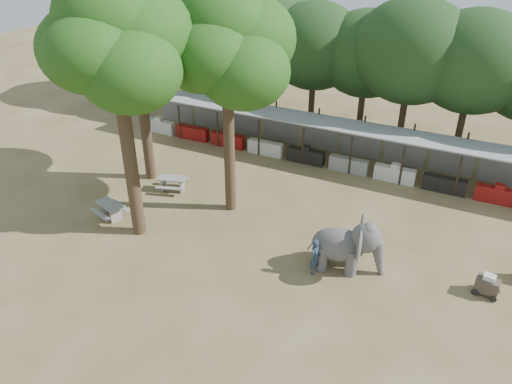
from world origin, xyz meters
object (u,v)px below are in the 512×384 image
at_px(elephant, 348,245).
at_px(handler, 316,257).
at_px(yard_tree_center, 114,43).
at_px(picnic_table_near, 110,209).
at_px(yard_tree_left, 135,37).
at_px(yard_tree_back, 226,46).
at_px(picnic_table_far, 172,182).
at_px(cart_front, 487,285).

relative_size(elephant, handler, 1.96).
relative_size(yard_tree_center, picnic_table_near, 6.06).
height_order(yard_tree_left, handler, yard_tree_left).
relative_size(yard_tree_back, picnic_table_far, 5.77).
xyz_separation_m(yard_tree_left, handler, (12.10, -4.36, -7.34)).
relative_size(handler, picnic_table_far, 0.88).
xyz_separation_m(elephant, cart_front, (5.78, 0.91, -0.78)).
bearing_deg(elephant, yard_tree_left, 154.76).
height_order(yard_tree_center, cart_front, yard_tree_center).
relative_size(picnic_table_near, cart_front, 1.80).
bearing_deg(yard_tree_center, elephant, 8.56).
distance_m(yard_tree_left, picnic_table_near, 9.09).
xyz_separation_m(yard_tree_left, yard_tree_back, (6.00, -1.00, 0.34)).
bearing_deg(picnic_table_far, cart_front, -22.53).
xyz_separation_m(handler, cart_front, (6.91, 1.81, -0.37)).
bearing_deg(picnic_table_far, yard_tree_left, 139.73).
relative_size(yard_tree_left, cart_front, 10.01).
bearing_deg(yard_tree_left, picnic_table_far, -23.16).
height_order(yard_tree_left, yard_tree_back, yard_tree_back).
bearing_deg(cart_front, yard_tree_left, -179.42).
bearing_deg(elephant, picnic_table_near, 175.53).
relative_size(yard_tree_back, handler, 6.57).
distance_m(elephant, picnic_table_near, 12.34).
bearing_deg(picnic_table_near, handler, 20.53).
bearing_deg(cart_front, yard_tree_center, -163.08).
xyz_separation_m(yard_tree_back, elephant, (7.23, -2.46, -7.28)).
relative_size(yard_tree_center, yard_tree_back, 1.06).
distance_m(yard_tree_left, yard_tree_back, 6.09).
distance_m(handler, picnic_table_near, 11.13).
bearing_deg(cart_front, picnic_table_far, -177.21).
height_order(handler, picnic_table_near, handler).
relative_size(handler, cart_front, 1.57).
bearing_deg(cart_front, elephant, -162.83).
height_order(yard_tree_center, elephant, yard_tree_center).
relative_size(elephant, picnic_table_near, 1.71).
bearing_deg(yard_tree_center, picnic_table_far, 100.69).
distance_m(yard_tree_back, picnic_table_far, 8.85).
height_order(yard_tree_left, cart_front, yard_tree_left).
bearing_deg(yard_tree_left, yard_tree_back, -9.46).
bearing_deg(elephant, yard_tree_center, 177.99).
relative_size(elephant, cart_front, 3.08).
bearing_deg(handler, cart_front, -58.23).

